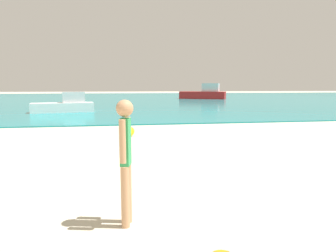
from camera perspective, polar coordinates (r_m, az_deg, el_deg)
water at (r=43.38m, az=-6.83°, el=5.48°), size 160.00×60.00×0.06m
person_standing at (r=3.74m, az=-8.38°, el=-5.74°), size 0.22×0.37×1.64m
boat_near at (r=20.80m, az=-19.66°, el=3.90°), size 4.17×2.05×1.36m
boat_far at (r=40.74m, az=7.19°, el=6.40°), size 6.51×4.64×2.13m
beach_ball at (r=10.56m, az=-7.64°, el=-1.06°), size 0.36×0.36×0.36m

